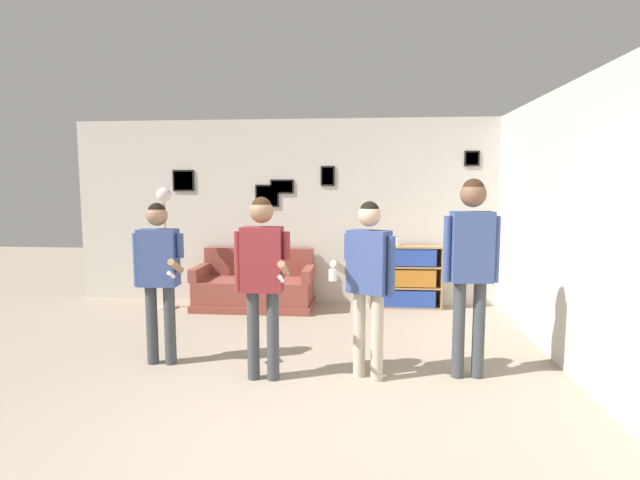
# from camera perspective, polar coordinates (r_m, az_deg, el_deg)

# --- Properties ---
(ground_plane) EXTENTS (20.00, 20.00, 0.00)m
(ground_plane) POSITION_cam_1_polar(r_m,az_deg,el_deg) (3.67, -5.84, -22.19)
(ground_plane) COLOR gray
(wall_back) EXTENTS (7.43, 0.08, 2.70)m
(wall_back) POSITION_cam_1_polar(r_m,az_deg,el_deg) (7.36, 0.20, 3.24)
(wall_back) COLOR beige
(wall_back) RESTS_ON ground_plane
(wall_right) EXTENTS (0.06, 6.52, 2.70)m
(wall_right) POSITION_cam_1_polar(r_m,az_deg,el_deg) (5.58, 25.22, 1.60)
(wall_right) COLOR beige
(wall_right) RESTS_ON ground_plane
(couch) EXTENTS (1.68, 0.80, 0.82)m
(couch) POSITION_cam_1_polar(r_m,az_deg,el_deg) (7.22, -7.44, -5.47)
(couch) COLOR brown
(couch) RESTS_ON ground_plane
(bookshelf) EXTENTS (1.02, 0.30, 0.89)m
(bookshelf) POSITION_cam_1_polar(r_m,az_deg,el_deg) (7.24, 9.71, -4.16)
(bookshelf) COLOR #A87F51
(bookshelf) RESTS_ON ground_plane
(floor_lamp) EXTENTS (0.28, 0.28, 1.71)m
(floor_lamp) POSITION_cam_1_polar(r_m,az_deg,el_deg) (7.33, -17.32, 1.98)
(floor_lamp) COLOR #ADA89E
(floor_lamp) RESTS_ON ground_plane
(person_player_foreground_left) EXTENTS (0.50, 0.43, 1.58)m
(person_player_foreground_left) POSITION_cam_1_polar(r_m,az_deg,el_deg) (5.06, -17.95, -2.96)
(person_player_foreground_left) COLOR #3D4247
(person_player_foreground_left) RESTS_ON ground_plane
(person_player_foreground_center) EXTENTS (0.50, 0.44, 1.65)m
(person_player_foreground_center) POSITION_cam_1_polar(r_m,az_deg,el_deg) (4.44, -6.63, -3.33)
(person_player_foreground_center) COLOR #3D4247
(person_player_foreground_center) RESTS_ON ground_plane
(person_watcher_holding_cup) EXTENTS (0.58, 0.34, 1.61)m
(person_watcher_holding_cup) POSITION_cam_1_polar(r_m,az_deg,el_deg) (4.46, 5.57, -3.64)
(person_watcher_holding_cup) COLOR #B7AD99
(person_watcher_holding_cup) RESTS_ON ground_plane
(person_spectator_near_bookshelf) EXTENTS (0.50, 0.23, 1.81)m
(person_spectator_near_bookshelf) POSITION_cam_1_polar(r_m,az_deg,el_deg) (4.64, 16.89, -1.68)
(person_spectator_near_bookshelf) COLOR #3D4247
(person_spectator_near_bookshelf) RESTS_ON ground_plane
(drinking_cup) EXTENTS (0.09, 0.09, 0.10)m
(drinking_cup) POSITION_cam_1_polar(r_m,az_deg,el_deg) (7.16, 8.75, -0.23)
(drinking_cup) COLOR white
(drinking_cup) RESTS_ON bookshelf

